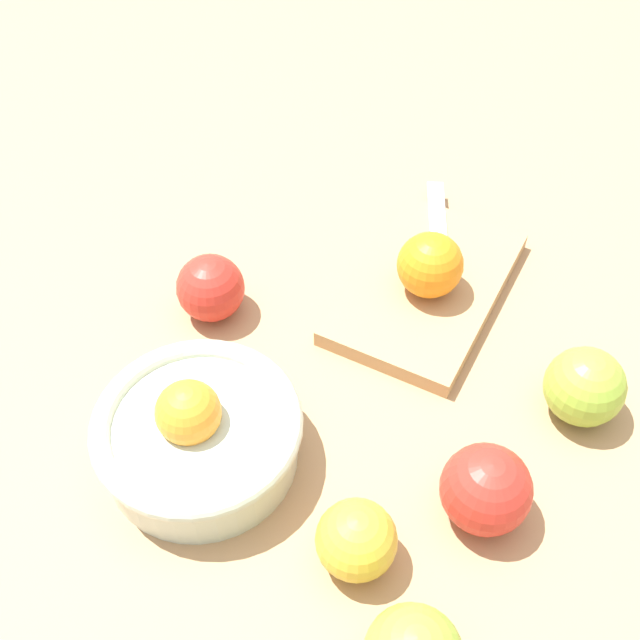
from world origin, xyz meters
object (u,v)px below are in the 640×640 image
Objects in this scene: knife at (439,235)px; apple_front_left_2 at (356,540)px; bowl at (198,434)px; cutting_board at (426,288)px; apple_front_right at (585,387)px; orange_on_board at (430,265)px; apple_back_center at (211,288)px; apple_front_left at (486,489)px.

apple_front_left_2 is (-0.39, -0.10, 0.01)m from knife.
knife is at bearing -11.54° from bowl.
apple_front_left_2 is at bearing -165.56° from cutting_board.
bowl is at bearing 128.32° from apple_front_right.
orange_on_board reaches higher than apple_front_left_2.
knife is 0.28m from apple_back_center.
apple_front_left is (-0.08, -0.35, 0.00)m from apple_back_center.
apple_front_left reaches higher than knife.
cutting_board is 3.07× the size of apple_front_left.
apple_front_left reaches higher than apple_front_left_2.
apple_front_left is (-0.30, -0.18, 0.02)m from knife.
apple_front_right is (-0.07, -0.20, 0.03)m from cutting_board.
knife is (0.37, -0.08, -0.01)m from bowl.
bowl is 0.78× the size of cutting_board.
cutting_board is 0.24m from apple_back_center.
apple_back_center is 0.40m from apple_front_right.
apple_back_center is at bearing 100.44° from apple_front_right.
cutting_board is at bearing -53.67° from apple_back_center.
orange_on_board is 0.09m from knife.
apple_back_center reaches higher than knife.
apple_front_right reaches higher than apple_back_center.
apple_back_center is at bearing 123.86° from orange_on_board.
apple_back_center is (-0.13, 0.20, -0.02)m from orange_on_board.
orange_on_board is at bearing 35.92° from apple_front_left.
orange_on_board is at bearing -56.14° from apple_back_center.
apple_front_left is 0.12m from apple_front_left_2.
apple_back_center is at bearing 126.33° from cutting_board.
bowl is 0.27m from apple_front_left.
apple_front_left_2 reaches higher than knife.
apple_front_right is (-0.06, -0.20, -0.02)m from orange_on_board.
knife is 0.26m from apple_front_right.
bowl reaches higher than knife.
apple_back_center is at bearing 57.19° from apple_front_left_2.
orange_on_board is 0.24m from apple_back_center.
orange_on_board is (0.29, -0.10, 0.02)m from bowl.
cutting_board is at bearing 70.70° from apple_front_right.
orange_on_board is at bearing -164.38° from knife.
apple_front_left_2 is at bearing 141.43° from apple_front_left.
apple_back_center is (-0.21, 0.18, 0.01)m from knife.
apple_front_right is (0.25, -0.12, 0.00)m from apple_front_left_2.
apple_front_left is (0.08, -0.25, 0.00)m from bowl.
apple_back_center is 0.33m from apple_front_left_2.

